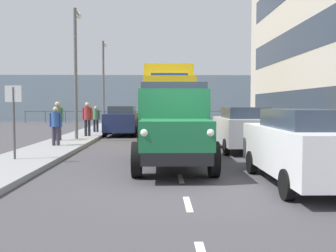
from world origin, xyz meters
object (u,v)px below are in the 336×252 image
at_px(car_white_kerbside_near, 304,146).
at_px(pedestrian_near_railing, 58,117).
at_px(car_navy_oppositeside_0, 122,120).
at_px(lamp_post_promenade, 76,61).
at_px(pedestrian_with_bag, 87,116).
at_px(lamp_post_far, 104,76).
at_px(pedestrian_by_lamp, 56,123).
at_px(truck_vintage_green, 174,127).
at_px(pedestrian_in_dark_coat, 96,117).
at_px(car_silver_kerbside_1, 243,128).
at_px(lorry_cargo_yellow, 168,100).
at_px(street_sign, 14,109).

bearing_deg(car_white_kerbside_near, pedestrian_near_railing, -49.74).
distance_m(car_navy_oppositeside_0, pedestrian_near_railing, 5.35).
bearing_deg(lamp_post_promenade, pedestrian_with_bag, -99.96).
bearing_deg(lamp_post_far, pedestrian_by_lamp, 89.58).
xyz_separation_m(truck_vintage_green, pedestrian_near_railing, (5.15, -7.18, 0.04)).
bearing_deg(pedestrian_in_dark_coat, lamp_post_far, -87.26).
bearing_deg(lamp_post_far, pedestrian_with_bag, 92.18).
xyz_separation_m(truck_vintage_green, car_white_kerbside_near, (-2.87, 2.29, -0.28)).
xyz_separation_m(truck_vintage_green, lamp_post_far, (4.55, -17.92, 2.75)).
bearing_deg(lamp_post_promenade, car_silver_kerbside_1, 150.68).
relative_size(truck_vintage_green, lorry_cargo_yellow, 0.69).
bearing_deg(lamp_post_promenade, pedestrian_in_dark_coat, -92.27).
height_order(pedestrian_in_dark_coat, lamp_post_promenade, lamp_post_promenade).
height_order(pedestrian_near_railing, pedestrian_in_dark_coat, pedestrian_near_railing).
height_order(car_silver_kerbside_1, car_navy_oppositeside_0, same).
xyz_separation_m(pedestrian_near_railing, lamp_post_far, (-0.60, -10.73, 2.71)).
bearing_deg(car_white_kerbside_near, pedestrian_in_dark_coat, -64.47).
height_order(pedestrian_near_railing, lamp_post_far, lamp_post_far).
bearing_deg(lamp_post_promenade, pedestrian_near_railing, 57.06).
bearing_deg(pedestrian_in_dark_coat, car_silver_kerbside_1, 129.72).
distance_m(car_silver_kerbside_1, lamp_post_far, 15.98).
bearing_deg(pedestrian_near_railing, pedestrian_by_lamp, 102.69).
distance_m(lorry_cargo_yellow, pedestrian_near_railing, 6.16).
distance_m(truck_vintage_green, street_sign, 4.97).
bearing_deg(street_sign, car_silver_kerbside_1, -158.06).
height_order(car_navy_oppositeside_0, pedestrian_with_bag, pedestrian_with_bag).
bearing_deg(street_sign, lorry_cargo_yellow, -117.62).
distance_m(truck_vintage_green, lorry_cargo_yellow, 10.40).
bearing_deg(car_white_kerbside_near, street_sign, -22.97).
distance_m(pedestrian_in_dark_coat, lamp_post_promenade, 5.34).
xyz_separation_m(car_navy_oppositeside_0, pedestrian_in_dark_coat, (1.68, -0.84, 0.17)).
bearing_deg(car_navy_oppositeside_0, pedestrian_near_railing, 61.72).
bearing_deg(truck_vintage_green, street_sign, -11.44).
relative_size(car_silver_kerbside_1, pedestrian_with_bag, 2.22).
height_order(truck_vintage_green, pedestrian_in_dark_coat, truck_vintage_green).
bearing_deg(street_sign, lamp_post_far, -91.02).
height_order(car_white_kerbside_near, car_navy_oppositeside_0, same).
distance_m(pedestrian_in_dark_coat, street_sign, 11.77).
xyz_separation_m(lorry_cargo_yellow, pedestrian_near_railing, (5.21, 3.18, -0.86)).
distance_m(truck_vintage_green, lamp_post_far, 18.69).
bearing_deg(lorry_cargo_yellow, lamp_post_far, -58.64).
bearing_deg(street_sign, pedestrian_in_dark_coat, -92.69).
relative_size(car_white_kerbside_near, pedestrian_with_bag, 2.57).
relative_size(car_silver_kerbside_1, street_sign, 1.76).
bearing_deg(pedestrian_by_lamp, lamp_post_promenade, -92.85).
bearing_deg(pedestrian_near_railing, car_silver_kerbside_1, 158.94).
xyz_separation_m(lorry_cargo_yellow, car_navy_oppositeside_0, (2.68, -1.53, -1.18)).
height_order(car_white_kerbside_near, pedestrian_in_dark_coat, car_white_kerbside_near).
relative_size(truck_vintage_green, car_silver_kerbside_1, 1.42).
xyz_separation_m(pedestrian_with_bag, lamp_post_far, (0.32, -8.30, 2.72)).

